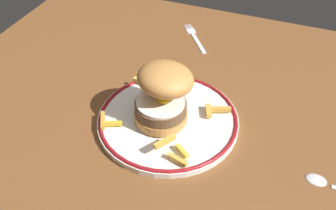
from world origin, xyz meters
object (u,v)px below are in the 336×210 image
burger (163,93)px  spoon (326,184)px  dinner_plate (168,119)px  fork (195,37)px

burger → spoon: size_ratio=1.13×
dinner_plate → burger: bearing=-169.4°
dinner_plate → fork: 32.10cm
spoon → dinner_plate: bearing=171.6°
dinner_plate → fork: dinner_plate is taller
dinner_plate → spoon: dinner_plate is taller
dinner_plate → spoon: 30.34cm
fork → spoon: bearing=-46.0°
dinner_plate → spoon: (30.01, -4.43, -0.48)cm
dinner_plate → burger: size_ratio=1.83×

